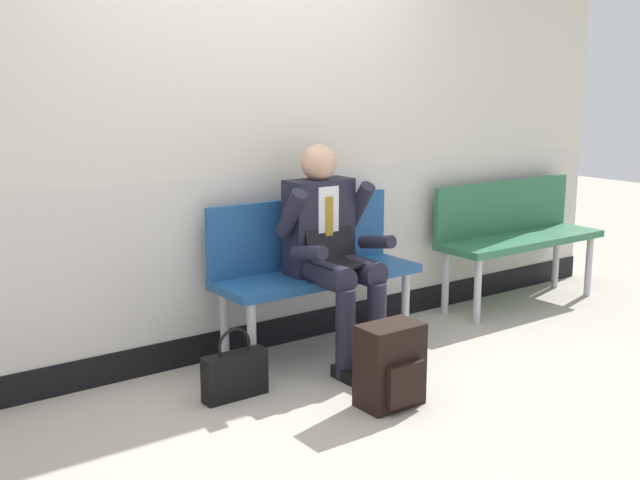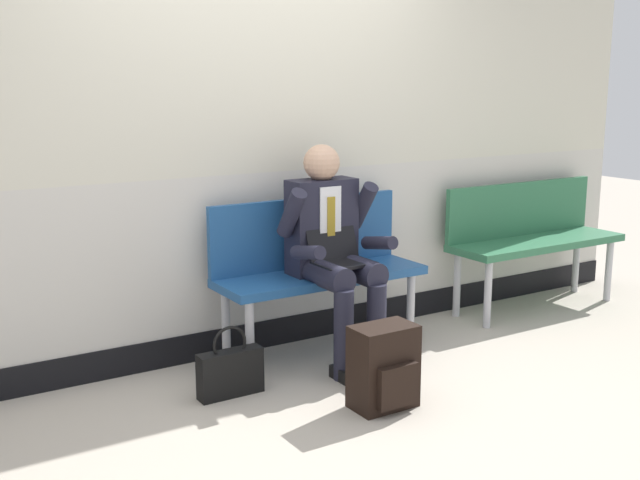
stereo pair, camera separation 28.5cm
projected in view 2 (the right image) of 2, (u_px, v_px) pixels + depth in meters
ground_plane at (312, 381)px, 4.27m from camera, size 18.00×18.00×0.00m
station_wall at (250, 109)px, 4.54m from camera, size 6.20×0.14×2.93m
bench_with_person at (315, 262)px, 4.64m from camera, size 1.27×0.42×0.92m
bench_empty at (530, 232)px, 5.58m from camera, size 1.38×0.42×0.89m
person_seated at (333, 248)px, 4.45m from camera, size 0.57×0.70×1.26m
backpack at (384, 368)px, 3.89m from camera, size 0.32×0.24×0.42m
handbag at (230, 371)px, 4.05m from camera, size 0.35×0.10×0.38m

